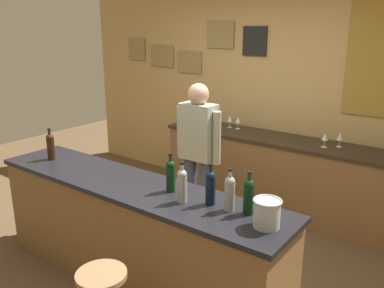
% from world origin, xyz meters
% --- Properties ---
extents(ground_plane, '(10.00, 10.00, 0.00)m').
position_xyz_m(ground_plane, '(0.00, 0.00, 0.00)').
color(ground_plane, brown).
extents(back_wall, '(6.00, 0.09, 2.80)m').
position_xyz_m(back_wall, '(0.03, 2.03, 1.42)').
color(back_wall, tan).
rests_on(back_wall, ground_plane).
extents(bar_counter, '(2.80, 0.60, 0.92)m').
position_xyz_m(bar_counter, '(0.00, -0.40, 0.46)').
color(bar_counter, brown).
rests_on(bar_counter, ground_plane).
extents(side_counter, '(2.99, 0.56, 0.90)m').
position_xyz_m(side_counter, '(0.40, 1.65, 0.45)').
color(side_counter, brown).
rests_on(side_counter, ground_plane).
extents(bartender, '(0.52, 0.21, 1.62)m').
position_xyz_m(bartender, '(-0.04, 0.59, 0.94)').
color(bartender, '#384766').
rests_on(bartender, ground_plane).
extents(wine_bottle_a, '(0.07, 0.07, 0.31)m').
position_xyz_m(wine_bottle_a, '(-1.04, -0.41, 1.06)').
color(wine_bottle_a, black).
rests_on(wine_bottle_a, bar_counter).
extents(wine_bottle_b, '(0.07, 0.07, 0.31)m').
position_xyz_m(wine_bottle_b, '(0.36, -0.33, 1.06)').
color(wine_bottle_b, black).
rests_on(wine_bottle_b, bar_counter).
extents(wine_bottle_c, '(0.07, 0.07, 0.31)m').
position_xyz_m(wine_bottle_c, '(0.56, -0.43, 1.06)').
color(wine_bottle_c, '#999E99').
rests_on(wine_bottle_c, bar_counter).
extents(wine_bottle_d, '(0.07, 0.07, 0.31)m').
position_xyz_m(wine_bottle_d, '(0.74, -0.34, 1.06)').
color(wine_bottle_d, black).
rests_on(wine_bottle_d, bar_counter).
extents(wine_bottle_e, '(0.07, 0.07, 0.31)m').
position_xyz_m(wine_bottle_e, '(0.90, -0.35, 1.06)').
color(wine_bottle_e, '#999E99').
rests_on(wine_bottle_e, bar_counter).
extents(wine_bottle_f, '(0.07, 0.07, 0.31)m').
position_xyz_m(wine_bottle_f, '(1.03, -0.31, 1.06)').
color(wine_bottle_f, black).
rests_on(wine_bottle_f, bar_counter).
extents(ice_bucket, '(0.19, 0.19, 0.19)m').
position_xyz_m(ice_bucket, '(1.22, -0.41, 1.02)').
color(ice_bucket, '#B7BABF').
rests_on(ice_bucket, bar_counter).
extents(wine_glass_a, '(0.07, 0.07, 0.16)m').
position_xyz_m(wine_glass_a, '(-0.90, 1.71, 1.01)').
color(wine_glass_a, silver).
rests_on(wine_glass_a, side_counter).
extents(wine_glass_b, '(0.07, 0.07, 0.16)m').
position_xyz_m(wine_glass_b, '(-0.38, 1.74, 1.01)').
color(wine_glass_b, silver).
rests_on(wine_glass_b, side_counter).
extents(wine_glass_c, '(0.07, 0.07, 0.16)m').
position_xyz_m(wine_glass_c, '(-0.26, 1.74, 1.01)').
color(wine_glass_c, silver).
rests_on(wine_glass_c, side_counter).
extents(wine_glass_d, '(0.07, 0.07, 0.16)m').
position_xyz_m(wine_glass_d, '(0.89, 1.61, 1.01)').
color(wine_glass_d, silver).
rests_on(wine_glass_d, side_counter).
extents(wine_glass_e, '(0.07, 0.07, 0.16)m').
position_xyz_m(wine_glass_e, '(1.01, 1.71, 1.01)').
color(wine_glass_e, silver).
rests_on(wine_glass_e, side_counter).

